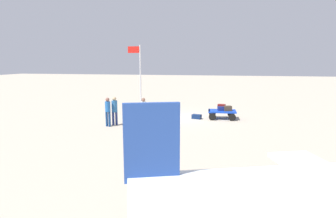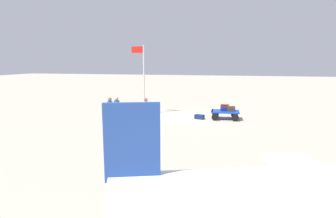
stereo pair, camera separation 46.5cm
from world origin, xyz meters
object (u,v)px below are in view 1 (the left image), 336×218
worker_lead (143,109)px  suitcase_tan (197,117)px  luggage_cart (222,112)px  worker_supervisor (108,110)px  suitcase_navy (228,108)px  suitcase_dark (222,109)px  worker_trailing (115,109)px  suitcase_maroon (222,107)px  flagpole (139,74)px

worker_lead → suitcase_tan: bearing=-147.9°
luggage_cart → worker_supervisor: size_ratio=1.09×
suitcase_navy → worker_lead: (5.22, 2.27, 0.18)m
suitcase_dark → worker_trailing: bearing=27.3°
luggage_cart → suitcase_tan: luggage_cart is taller
suitcase_tan → worker_trailing: size_ratio=0.40×
suitcase_dark → worker_supervisor: (6.64, 3.70, 0.31)m
suitcase_navy → suitcase_maroon: bearing=-41.5°
flagpole → suitcase_maroon: bearing=178.3°
worker_lead → flagpole: (1.11, -2.81, 2.01)m
suitcase_navy → worker_trailing: size_ratio=0.32×
suitcase_dark → worker_lead: 5.38m
suitcase_navy → worker_trailing: (6.77, 3.21, 0.29)m
luggage_cart → suitcase_maroon: size_ratio=3.45×
suitcase_dark → suitcase_maroon: (0.03, -0.28, 0.06)m
luggage_cart → worker_trailing: size_ratio=1.08×
luggage_cart → suitcase_dark: 0.27m
suitcase_dark → worker_lead: (4.83, 2.35, 0.21)m
worker_trailing → worker_supervisor: 0.48m
worker_trailing → suitcase_maroon: bearing=-150.6°
luggage_cart → worker_supervisor: worker_supervisor is taller
luggage_cart → flagpole: (5.93, -0.46, 2.50)m
suitcase_maroon → flagpole: bearing=-1.7°
suitcase_tan → worker_supervisor: size_ratio=0.40×
suitcase_navy → worker_lead: 5.69m
suitcase_maroon → worker_trailing: size_ratio=0.31×
suitcase_tan → worker_trailing: (4.71, 2.92, 0.88)m
suitcase_dark → luggage_cart: bearing=5.9°
worker_trailing → luggage_cart: bearing=-152.7°
luggage_cart → worker_supervisor: 7.62m
suitcase_maroon → suitcase_tan: bearing=21.7°
worker_lead → worker_supervisor: bearing=36.6°
flagpole → luggage_cart: bearing=175.6°
worker_supervisor → luggage_cart: bearing=-150.9°
suitcase_navy → suitcase_maroon: 0.56m
suitcase_navy → flagpole: bearing=-4.9°
worker_trailing → flagpole: 4.23m
luggage_cart → flagpole: bearing=-4.4°
suitcase_navy → suitcase_dark: (0.39, -0.09, -0.04)m
suitcase_dark → suitcase_tan: (1.67, 0.37, -0.55)m
luggage_cart → worker_lead: size_ratio=1.18×
suitcase_maroon → suitcase_tan: (1.64, 0.65, -0.61)m
suitcase_navy → suitcase_tan: suitcase_navy is taller
suitcase_dark → flagpole: 6.36m
worker_supervisor → flagpole: 4.63m
luggage_cart → suitcase_maroon: 0.44m
suitcase_navy → worker_lead: worker_lead is taller
suitcase_maroon → suitcase_dark: bearing=95.8°
luggage_cart → suitcase_maroon: bearing=-85.3°
suitcase_tan → flagpole: bearing=-11.0°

